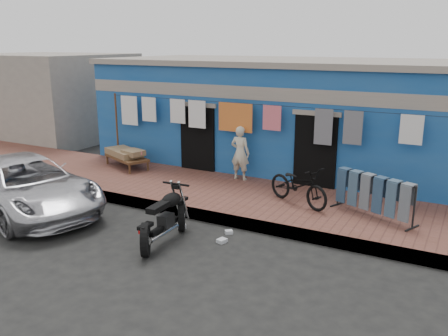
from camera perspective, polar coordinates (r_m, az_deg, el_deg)
ground at (r=9.31m, az=-5.95°, el=-9.67°), size 80.00×80.00×0.00m
sidewalk at (r=11.68m, az=2.34°, el=-3.75°), size 28.00×3.00×0.25m
curb at (r=10.47m, az=-1.18°, el=-5.99°), size 28.00×0.10×0.25m
building at (r=14.91m, az=9.20°, el=6.34°), size 12.20×5.20×3.36m
neighbor_left at (r=21.22m, az=-20.35°, el=8.15°), size 6.00×5.00×3.40m
clothesline at (r=12.68m, az=1.87°, el=5.65°), size 10.06×0.06×2.10m
car at (r=11.95m, az=-22.78°, el=-1.82°), size 5.10×3.37×1.32m
seated_person at (r=12.71m, az=1.96°, el=1.81°), size 0.53×0.36×1.46m
bicycle at (r=10.91m, az=8.97°, el=-1.53°), size 1.82×1.27×1.11m
motorcycle at (r=9.42m, az=-7.20°, el=-5.76°), size 0.82×1.78×1.10m
charpoy at (r=14.36m, az=-11.62°, el=1.17°), size 2.20×1.96×0.55m
jeans_rack at (r=10.53m, az=17.57°, el=-3.16°), size 2.23×1.79×0.94m
litter_a at (r=10.28m, az=-5.11°, el=-6.97°), size 0.23×0.23×0.08m
litter_b at (r=9.93m, az=0.58°, el=-7.71°), size 0.19×0.19×0.08m
litter_c at (r=9.53m, az=-0.26°, el=-8.74°), size 0.19×0.22×0.08m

